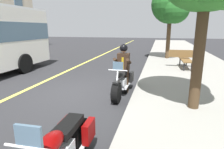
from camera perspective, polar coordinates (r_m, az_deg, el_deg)
ground_plane at (r=6.98m, az=-10.44°, el=-5.48°), size 80.00×80.00×0.00m
sidewalk_curb at (r=6.60m, az=28.36°, el=-7.41°), size 60.00×5.00×0.15m
lane_center_stripe at (r=7.99m, az=-23.67°, el=-3.92°), size 60.00×0.16×0.01m
motorcycle_main at (r=6.64m, az=3.05°, el=-2.16°), size 2.21×0.61×1.26m
rider_main at (r=6.69m, az=3.43°, el=3.09°), size 0.62×0.55×1.74m
bench_sidewalk at (r=11.13m, az=21.17°, el=4.78°), size 1.82×1.80×0.95m
street_tree_curbside at (r=14.17m, az=17.47°, el=19.04°), size 2.80×2.60×4.99m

